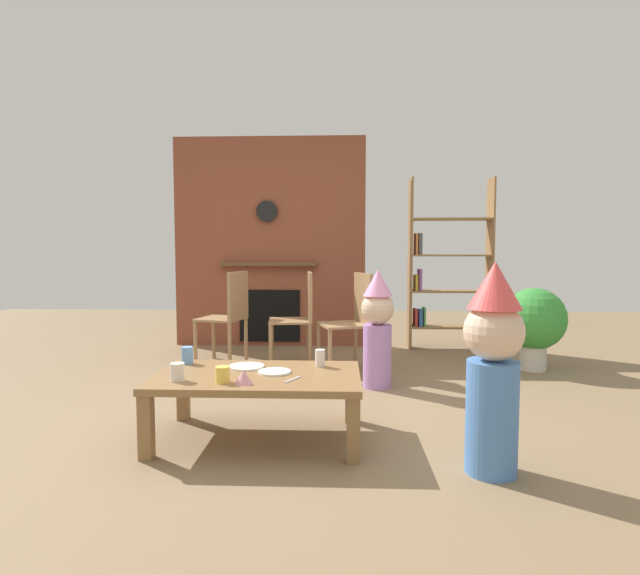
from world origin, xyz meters
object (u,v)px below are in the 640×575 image
at_px(paper_cup_near_right, 187,355).
at_px(paper_cup_center, 223,374).
at_px(birthday_cake_slice, 244,377).
at_px(paper_plate_rear, 246,366).
at_px(dining_chair_left, 230,312).
at_px(dining_chair_right, 353,316).
at_px(coffee_table, 258,382).
at_px(dining_chair_middle, 300,313).
at_px(paper_plate_front, 275,372).
at_px(bookshelf, 444,271).
at_px(child_with_cone_hat, 493,362).
at_px(child_in_pink, 377,325).
at_px(potted_plant_tall, 534,321).
at_px(paper_cup_far_left, 320,358).
at_px(paper_cup_near_left, 177,372).

relative_size(paper_cup_near_right, paper_cup_center, 1.22).
bearing_deg(birthday_cake_slice, paper_plate_rear, 98.42).
xyz_separation_m(dining_chair_left, dining_chair_right, (1.19, -0.30, 0.00)).
bearing_deg(paper_cup_near_right, coffee_table, -25.94).
xyz_separation_m(dining_chair_left, dining_chair_middle, (0.69, -0.08, 0.00)).
bearing_deg(dining_chair_left, paper_plate_front, 123.91).
relative_size(bookshelf, child_with_cone_hat, 1.81).
bearing_deg(dining_chair_right, dining_chair_left, -32.42).
height_order(paper_plate_front, dining_chair_middle, dining_chair_middle).
relative_size(child_in_pink, dining_chair_right, 1.06).
bearing_deg(bookshelf, potted_plant_tall, -57.93).
relative_size(paper_cup_center, child_in_pink, 0.09).
xyz_separation_m(paper_cup_far_left, dining_chair_right, (0.24, 1.44, 0.07)).
xyz_separation_m(paper_cup_far_left, paper_plate_front, (-0.26, -0.17, -0.05)).
height_order(coffee_table, dining_chair_middle, dining_chair_middle).
bearing_deg(dining_chair_right, birthday_cake_slice, 53.03).
distance_m(paper_cup_near_left, paper_cup_center, 0.26).
height_order(coffee_table, paper_plate_rear, paper_plate_rear).
bearing_deg(child_with_cone_hat, coffee_table, 0.00).
xyz_separation_m(coffee_table, paper_cup_center, (-0.16, -0.20, 0.10)).
bearing_deg(coffee_table, paper_plate_rear, 123.22).
relative_size(coffee_table, dining_chair_right, 1.31).
bearing_deg(potted_plant_tall, dining_chair_right, -174.18).
height_order(child_with_cone_hat, dining_chair_right, child_with_cone_hat).
bearing_deg(dining_chair_middle, paper_plate_front, 83.87).
relative_size(coffee_table, paper_cup_far_left, 11.11).
relative_size(paper_plate_front, dining_chair_middle, 0.21).
bearing_deg(bookshelf, child_in_pink, -117.70).
bearing_deg(paper_cup_center, paper_cup_near_right, 126.74).
distance_m(paper_cup_center, dining_chair_left, 2.18).
xyz_separation_m(bookshelf, dining_chair_left, (-2.23, -0.86, -0.36)).
bearing_deg(paper_cup_near_left, dining_chair_right, 60.92).
xyz_separation_m(paper_cup_far_left, paper_plate_rear, (-0.45, -0.04, -0.05)).
xyz_separation_m(bookshelf, child_in_pink, (-0.86, -1.64, -0.37)).
relative_size(dining_chair_middle, dining_chair_right, 1.00).
bearing_deg(paper_plate_front, child_with_cone_hat, -20.70).
distance_m(paper_cup_near_left, dining_chair_left, 2.12).
height_order(paper_cup_near_right, child_with_cone_hat, child_with_cone_hat).
xyz_separation_m(paper_cup_near_right, child_in_pink, (1.26, 0.91, 0.06)).
distance_m(child_with_cone_hat, dining_chair_right, 2.13).
relative_size(child_in_pink, dining_chair_left, 1.06).
relative_size(bookshelf, dining_chair_right, 2.11).
height_order(dining_chair_left, dining_chair_middle, same).
bearing_deg(paper_plate_front, dining_chair_right, 72.73).
distance_m(paper_plate_front, dining_chair_right, 1.69).
relative_size(paper_cup_near_right, paper_plate_front, 0.56).
bearing_deg(bookshelf, coffee_table, -120.38).
bearing_deg(paper_plate_front, paper_cup_center, -138.11).
bearing_deg(potted_plant_tall, dining_chair_middle, 178.63).
bearing_deg(child_with_cone_hat, dining_chair_right, -54.39).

